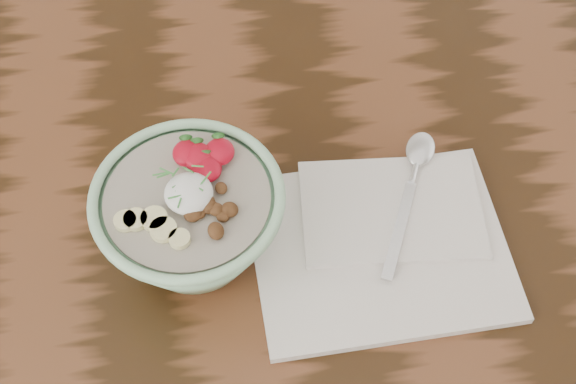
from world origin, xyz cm
name	(u,v)px	position (x,y,z in cm)	size (l,w,h in cm)	color
table	(148,298)	(0.00, 0.00, 65.70)	(160.00, 90.00, 75.00)	black
breakfast_bowl	(191,218)	(6.67, 0.41, 81.58)	(19.46, 19.46, 12.74)	#A1D9AB
napkin	(382,239)	(26.76, -1.20, 75.70)	(27.94, 23.11, 1.67)	white
spoon	(415,168)	(31.99, 6.69, 77.11)	(10.22, 19.20, 1.05)	silver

